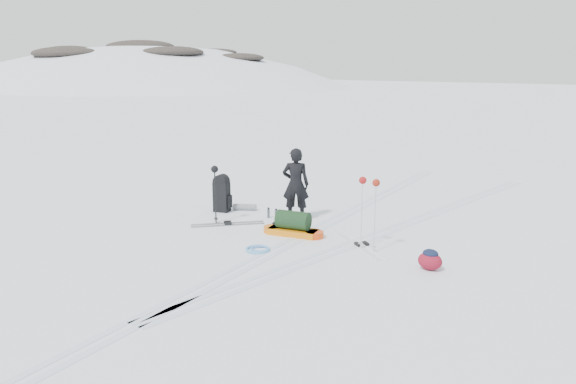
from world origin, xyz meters
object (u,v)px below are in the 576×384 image
object	(u,v)px
pulk_sled	(293,226)
ski_poles_black	(215,176)
skier	(296,184)
expedition_rucksack	(225,194)

from	to	relation	value
pulk_sled	ski_poles_black	bearing A→B (deg)	175.63
skier	expedition_rucksack	distance (m)	2.04
pulk_sled	ski_poles_black	size ratio (longest dim) A/B	1.06
expedition_rucksack	pulk_sled	bearing A→B (deg)	-28.43
skier	pulk_sled	world-z (taller)	skier
pulk_sled	ski_poles_black	xyz separation A→B (m)	(-2.07, -0.28, 0.94)
skier	ski_poles_black	size ratio (longest dim) A/B	1.27
skier	expedition_rucksack	bearing A→B (deg)	-17.16
skier	expedition_rucksack	xyz separation A→B (m)	(-1.95, -0.41, -0.44)
expedition_rucksack	ski_poles_black	size ratio (longest dim) A/B	0.70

